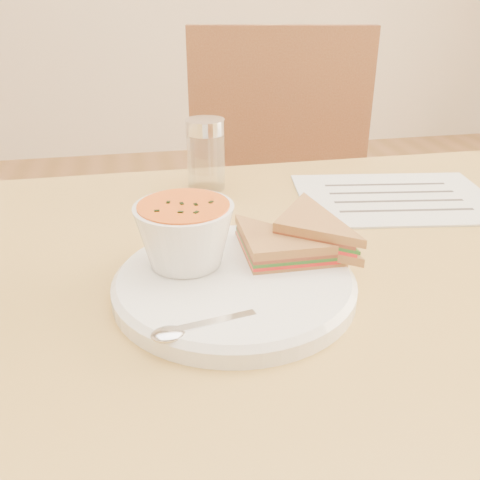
{
  "coord_description": "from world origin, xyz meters",
  "views": [
    {
      "loc": [
        -0.18,
        -0.53,
        1.05
      ],
      "look_at": [
        -0.08,
        -0.04,
        0.8
      ],
      "focal_mm": 40.0,
      "sensor_mm": 36.0,
      "label": 1
    }
  ],
  "objects": [
    {
      "name": "paper_menu",
      "position": [
        0.19,
        0.15,
        0.75
      ],
      "size": [
        0.31,
        0.25,
        0.0
      ],
      "primitive_type": null,
      "rotation": [
        0.0,
        0.0,
        -0.15
      ],
      "color": "silver",
      "rests_on": "dining_table"
    },
    {
      "name": "dining_table",
      "position": [
        0.0,
        0.0,
        0.38
      ],
      "size": [
        1.0,
        0.7,
        0.75
      ],
      "primitive_type": null,
      "color": "olive",
      "rests_on": "floor"
    },
    {
      "name": "chair_far",
      "position": [
        0.12,
        0.5,
        0.48
      ],
      "size": [
        0.5,
        0.5,
        0.95
      ],
      "primitive_type": null,
      "rotation": [
        0.0,
        0.0,
        2.93
      ],
      "color": "brown",
      "rests_on": "floor"
    },
    {
      "name": "condiment_shaker",
      "position": [
        -0.08,
        0.25,
        0.8
      ],
      "size": [
        0.08,
        0.08,
        0.11
      ],
      "primitive_type": null,
      "rotation": [
        0.0,
        0.0,
        0.36
      ],
      "color": "silver",
      "rests_on": "dining_table"
    },
    {
      "name": "spoon",
      "position": [
        -0.12,
        -0.14,
        0.77
      ],
      "size": [
        0.16,
        0.06,
        0.01
      ],
      "primitive_type": null,
      "rotation": [
        0.0,
        0.0,
        0.22
      ],
      "color": "silver",
      "rests_on": "plate"
    },
    {
      "name": "sandwich_half_a",
      "position": [
        -0.07,
        -0.07,
        0.78
      ],
      "size": [
        0.1,
        0.1,
        0.03
      ],
      "primitive_type": null,
      "rotation": [
        0.0,
        0.0,
        -0.01
      ],
      "color": "#BF7743",
      "rests_on": "plate"
    },
    {
      "name": "plate",
      "position": [
        -0.09,
        -0.06,
        0.76
      ],
      "size": [
        0.32,
        0.32,
        0.02
      ],
      "primitive_type": null,
      "rotation": [
        0.0,
        0.0,
        -0.31
      ],
      "color": "white",
      "rests_on": "dining_table"
    },
    {
      "name": "soup_bowl",
      "position": [
        -0.14,
        -0.03,
        0.8
      ],
      "size": [
        0.13,
        0.13,
        0.07
      ],
      "primitive_type": null,
      "rotation": [
        0.0,
        0.0,
        0.27
      ],
      "color": "white",
      "rests_on": "plate"
    },
    {
      "name": "sandwich_half_b",
      "position": [
        -0.04,
        -0.03,
        0.79
      ],
      "size": [
        0.14,
        0.14,
        0.03
      ],
      "primitive_type": null,
      "rotation": [
        0.0,
        0.0,
        -0.64
      ],
      "color": "#BF7743",
      "rests_on": "plate"
    }
  ]
}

